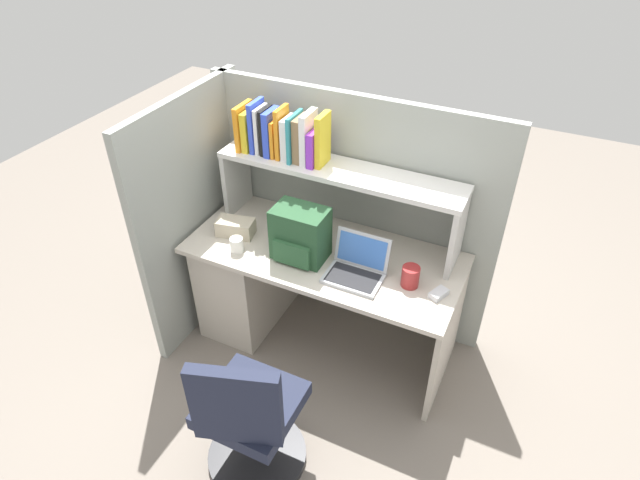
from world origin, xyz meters
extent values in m
plane|color=slate|center=(0.00, 0.00, 0.00)|extent=(8.00, 8.00, 0.00)
cube|color=beige|center=(0.00, 0.00, 0.71)|extent=(1.60, 0.70, 0.03)
cube|color=#B6AD9F|center=(-0.55, 0.00, 0.35)|extent=(0.40, 0.64, 0.70)
cube|color=#B6AD9F|center=(0.78, 0.00, 0.35)|extent=(0.03, 0.64, 0.70)
cube|color=#939991|center=(0.00, 0.38, 0.78)|extent=(1.84, 0.05, 1.55)
cube|color=#939991|center=(-0.85, -0.05, 0.78)|extent=(0.05, 1.06, 1.55)
cube|color=beige|center=(-0.70, 0.20, 0.94)|extent=(0.03, 0.28, 0.42)
cube|color=beige|center=(0.70, 0.20, 0.94)|extent=(0.03, 0.28, 0.42)
cube|color=silver|center=(0.00, 0.20, 1.17)|extent=(1.44, 0.28, 0.03)
cube|color=orange|center=(-0.61, 0.19, 1.31)|extent=(0.03, 0.18, 0.27)
cube|color=yellow|center=(-0.57, 0.20, 1.30)|extent=(0.04, 0.16, 0.24)
cube|color=blue|center=(-0.52, 0.20, 1.33)|extent=(0.03, 0.15, 0.30)
cube|color=white|center=(-0.49, 0.19, 1.32)|extent=(0.02, 0.13, 0.27)
cube|color=black|center=(-0.46, 0.19, 1.32)|extent=(0.02, 0.13, 0.27)
cube|color=blue|center=(-0.42, 0.19, 1.31)|extent=(0.04, 0.15, 0.27)
cube|color=orange|center=(-0.39, 0.20, 1.29)|extent=(0.02, 0.16, 0.22)
cube|color=orange|center=(-0.35, 0.19, 1.33)|extent=(0.02, 0.14, 0.29)
cube|color=white|center=(-0.31, 0.19, 1.30)|extent=(0.04, 0.14, 0.25)
cube|color=teal|center=(-0.27, 0.19, 1.32)|extent=(0.02, 0.17, 0.27)
cube|color=olive|center=(-0.24, 0.20, 1.31)|extent=(0.04, 0.15, 0.26)
cube|color=white|center=(-0.19, 0.20, 1.33)|extent=(0.04, 0.16, 0.29)
cube|color=purple|center=(-0.14, 0.19, 1.28)|extent=(0.04, 0.16, 0.20)
cube|color=yellow|center=(-0.10, 0.20, 1.33)|extent=(0.03, 0.15, 0.30)
cube|color=#B7BABF|center=(0.25, -0.15, 0.74)|extent=(0.31, 0.22, 0.02)
cube|color=black|center=(0.25, -0.16, 0.75)|extent=(0.27, 0.17, 0.00)
cube|color=#B7BABF|center=(0.25, -0.03, 0.85)|extent=(0.31, 0.06, 0.20)
cube|color=#3F72CC|center=(0.25, -0.04, 0.85)|extent=(0.27, 0.04, 0.16)
cube|color=#264C2D|center=(-0.10, -0.09, 0.89)|extent=(0.30, 0.20, 0.31)
cube|color=#2B5734|center=(-0.10, -0.19, 0.82)|extent=(0.22, 0.04, 0.14)
cube|color=silver|center=(0.70, -0.08, 0.75)|extent=(0.10, 0.12, 0.03)
cylinder|color=white|center=(-0.46, -0.21, 0.77)|extent=(0.08, 0.08, 0.09)
cube|color=#BFB299|center=(-0.55, -0.07, 0.78)|extent=(0.24, 0.16, 0.10)
cylinder|color=maroon|center=(0.54, -0.06, 0.79)|extent=(0.10, 0.10, 0.12)
cylinder|color=black|center=(0.04, -0.91, 0.02)|extent=(0.52, 0.52, 0.04)
cylinder|color=#262628|center=(0.04, -0.91, 0.24)|extent=(0.05, 0.05, 0.41)
cube|color=#1E2338|center=(0.04, -0.91, 0.45)|extent=(0.44, 0.44, 0.08)
cube|color=#1E2338|center=(0.11, -1.10, 0.71)|extent=(0.40, 0.18, 0.44)
camera|label=1|loc=(1.03, -2.22, 2.64)|focal=30.12mm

